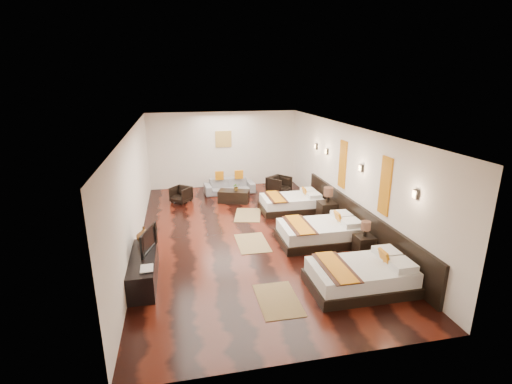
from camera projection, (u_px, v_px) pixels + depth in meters
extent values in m
cube|color=black|center=(247.00, 234.00, 9.90)|extent=(5.50, 9.50, 0.01)
cube|color=white|center=(247.00, 128.00, 9.08)|extent=(5.50, 9.50, 0.01)
cube|color=silver|center=(224.00, 150.00, 13.93)|extent=(5.50, 0.01, 2.80)
cube|color=silver|center=(135.00, 190.00, 8.94)|extent=(0.01, 9.50, 2.80)
cube|color=silver|center=(347.00, 178.00, 10.03)|extent=(0.01, 9.50, 2.80)
cube|color=black|center=(357.00, 221.00, 9.56)|extent=(0.08, 6.60, 0.90)
cube|color=black|center=(360.00, 283.00, 7.33)|extent=(2.01, 1.25, 0.21)
cube|color=white|center=(361.00, 272.00, 7.26)|extent=(1.92, 1.15, 0.29)
cube|color=#C9740E|center=(384.00, 257.00, 7.27)|extent=(0.15, 0.31, 0.31)
cube|color=#38190F|center=(336.00, 267.00, 7.11)|extent=(0.53, 1.27, 0.02)
cube|color=#C9740E|center=(336.00, 267.00, 7.10)|extent=(0.36, 1.27, 0.02)
cube|color=black|center=(319.00, 238.00, 9.38)|extent=(2.03, 1.26, 0.21)
cube|color=white|center=(320.00, 229.00, 9.30)|extent=(1.94, 1.16, 0.29)
cube|color=#C9740E|center=(338.00, 218.00, 9.32)|extent=(0.15, 0.31, 0.31)
cube|color=#38190F|center=(299.00, 225.00, 9.15)|extent=(0.53, 1.28, 0.02)
cube|color=#C9740E|center=(299.00, 224.00, 9.15)|extent=(0.37, 1.28, 0.02)
cube|color=black|center=(291.00, 207.00, 11.64)|extent=(1.87, 1.16, 0.20)
cube|color=white|center=(291.00, 200.00, 11.57)|extent=(1.78, 1.07, 0.27)
cube|color=#C9740E|center=(305.00, 192.00, 11.59)|extent=(0.14, 0.29, 0.29)
cube|color=#38190F|center=(276.00, 197.00, 11.43)|extent=(0.49, 1.18, 0.02)
cube|color=#C9740E|center=(276.00, 196.00, 11.43)|extent=(0.34, 1.18, 0.02)
cube|color=black|center=(364.00, 245.00, 8.69)|extent=(0.42, 0.42, 0.46)
cylinder|color=black|center=(365.00, 232.00, 8.60)|extent=(0.07, 0.07, 0.19)
cylinder|color=#3F2619|center=(366.00, 226.00, 8.55)|extent=(0.22, 0.22, 0.20)
cube|color=black|center=(327.00, 211.00, 10.77)|extent=(0.50, 0.50, 0.56)
cylinder|color=black|center=(328.00, 198.00, 10.65)|extent=(0.09, 0.09, 0.22)
cylinder|color=#3F2619|center=(328.00, 192.00, 10.59)|extent=(0.27, 0.27, 0.25)
cube|color=olive|center=(278.00, 300.00, 6.95)|extent=(0.76, 1.21, 0.01)
cube|color=olive|center=(252.00, 243.00, 9.35)|extent=(0.75, 1.20, 0.01)
cube|color=olive|center=(248.00, 215.00, 11.25)|extent=(1.01, 1.34, 0.01)
cube|color=black|center=(144.00, 269.00, 7.53)|extent=(0.50, 1.80, 0.55)
imported|color=black|center=(145.00, 240.00, 7.63)|extent=(0.35, 0.84, 0.49)
imported|color=black|center=(140.00, 269.00, 6.92)|extent=(0.25, 0.33, 0.03)
imported|color=brown|center=(144.00, 234.00, 8.06)|extent=(0.44, 0.44, 0.36)
imported|color=gray|center=(229.00, 186.00, 13.35)|extent=(1.81, 0.81, 0.52)
imported|color=black|center=(181.00, 194.00, 12.36)|extent=(0.81, 0.81, 0.53)
imported|color=black|center=(279.00, 185.00, 13.21)|extent=(0.98, 0.98, 0.64)
cube|color=black|center=(234.00, 196.00, 12.38)|extent=(1.11, 0.81, 0.40)
imported|color=#23571D|center=(236.00, 187.00, 12.29)|extent=(0.24, 0.21, 0.26)
cube|color=#D86014|center=(385.00, 186.00, 8.16)|extent=(0.04, 0.40, 1.30)
cube|color=#D86014|center=(343.00, 164.00, 10.22)|extent=(0.04, 0.40, 1.30)
cube|color=black|center=(416.00, 194.00, 7.09)|extent=(0.06, 0.12, 0.18)
cube|color=#FFD18C|center=(414.00, 194.00, 7.08)|extent=(0.02, 0.10, 0.14)
cube|color=black|center=(361.00, 168.00, 9.15)|extent=(0.06, 0.12, 0.18)
cube|color=#FFD18C|center=(360.00, 168.00, 9.14)|extent=(0.02, 0.10, 0.14)
cube|color=black|center=(327.00, 152.00, 11.20)|extent=(0.06, 0.12, 0.18)
cube|color=#FFD18C|center=(326.00, 152.00, 11.20)|extent=(0.02, 0.10, 0.14)
cube|color=black|center=(316.00, 146.00, 12.04)|extent=(0.06, 0.12, 0.18)
cube|color=#FFD18C|center=(315.00, 146.00, 12.04)|extent=(0.02, 0.10, 0.14)
cube|color=#AD873F|center=(223.00, 139.00, 13.79)|extent=(0.60, 0.04, 0.60)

